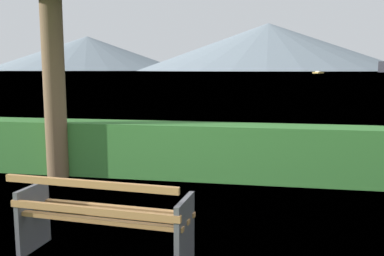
{
  "coord_description": "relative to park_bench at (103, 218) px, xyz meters",
  "views": [
    {
      "loc": [
        1.54,
        -3.74,
        1.86
      ],
      "look_at": [
        0.0,
        4.77,
        0.64
      ],
      "focal_mm": 39.23,
      "sensor_mm": 36.0,
      "label": 1
    }
  ],
  "objects": [
    {
      "name": "water_surface",
      "position": [
        0.01,
        308.9,
        -0.43
      ],
      "size": [
        620.0,
        620.0,
        0.0
      ],
      "primitive_type": "plane",
      "color": "#6B8EA3",
      "rests_on": "ground_plane"
    },
    {
      "name": "park_bench",
      "position": [
        0.0,
        0.0,
        0.0
      ],
      "size": [
        1.75,
        0.72,
        0.87
      ],
      "color": "#A0703F",
      "rests_on": "ground_plane"
    },
    {
      "name": "hedge_row",
      "position": [
        0.01,
        3.29,
        0.04
      ],
      "size": [
        8.01,
        0.67,
        0.93
      ],
      "primitive_type": "cube",
      "color": "#387A33",
      "rests_on": "ground_plane"
    },
    {
      "name": "fishing_boat_near",
      "position": [
        23.76,
        194.99,
        -0.01
      ],
      "size": [
        5.72,
        7.7,
        1.12
      ],
      "color": "gold",
      "rests_on": "water_surface"
    },
    {
      "name": "distant_hills",
      "position": [
        33.93,
        565.42,
        30.87
      ],
      "size": [
        841.47,
        381.67,
        74.62
      ],
      "color": "gray",
      "rests_on": "ground_plane"
    }
  ]
}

